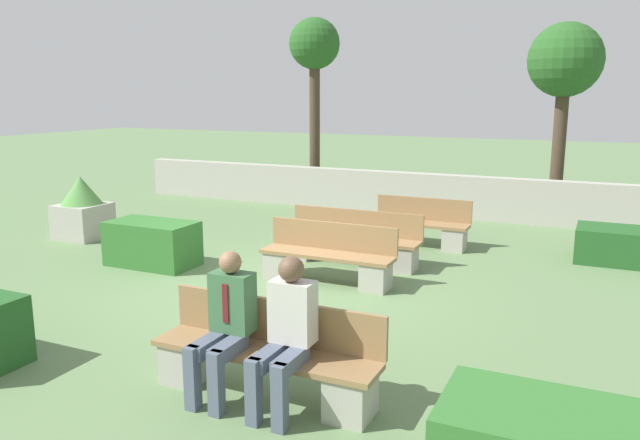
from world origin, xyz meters
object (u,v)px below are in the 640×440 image
bench_front (266,360)px  tree_leftmost (315,53)px  tree_center_left (565,65)px  bench_right_side (352,243)px  person_seated_man (225,319)px  person_seated_woman (286,328)px  bench_back (420,229)px  planter_corner_right (82,209)px  bench_left_side (327,260)px

bench_front → tree_leftmost: bearing=112.9°
bench_front → tree_center_left: size_ratio=0.52×
bench_right_side → person_seated_man: 4.59m
bench_front → person_seated_woman: 0.51m
tree_center_left → tree_leftmost: bearing=-176.7°
bench_front → bench_back: 5.95m
planter_corner_right → bench_front: bearing=-32.7°
bench_left_side → tree_leftmost: (-3.20, 6.35, 3.27)m
planter_corner_right → bench_back: bearing=18.7°
bench_back → tree_center_left: (1.91, 4.05, 2.92)m
bench_left_side → planter_corner_right: (-5.27, 0.63, 0.22)m
person_seated_woman → bench_front: bearing=153.4°
person_seated_man → bench_back: bearing=89.6°
bench_back → tree_center_left: tree_center_left is taller
bench_front → tree_leftmost: (-4.08, 9.67, 3.26)m
bench_front → bench_right_side: bearing=102.1°
bench_left_side → person_seated_man: person_seated_man is taller
tree_leftmost → bench_front: bearing=-67.1°
bench_left_side → bench_right_side: size_ratio=0.89×
bench_left_side → person_seated_man: 3.54m
person_seated_man → person_seated_woman: 0.60m
bench_front → bench_back: same height
bench_right_side → person_seated_man: (0.62, -4.53, 0.38)m
tree_leftmost → bench_back: bearing=-44.4°
person_seated_woman → tree_center_left: tree_center_left is taller
bench_back → tree_leftmost: (-3.80, 3.72, 3.28)m
bench_right_side → tree_center_left: size_ratio=0.53×
person_seated_man → bench_right_side: bearing=97.8°
bench_left_side → tree_center_left: bearing=70.6°
person_seated_woman → planter_corner_right: (-6.44, 4.10, -0.18)m
person_seated_man → tree_leftmost: tree_leftmost is taller
bench_left_side → person_seated_woman: person_seated_woman is taller
bench_right_side → tree_center_left: (2.56, 5.62, 2.90)m
bench_right_side → bench_back: bearing=61.6°
bench_right_side → planter_corner_right: planter_corner_right is taller
person_seated_man → person_seated_woman: (0.60, 0.00, 0.02)m
bench_left_side → person_seated_woman: size_ratio=1.47×
bench_right_side → planter_corner_right: 5.24m
person_seated_man → tree_center_left: (1.95, 10.14, 2.52)m
bench_left_side → person_seated_woman: 3.68m
bench_back → bench_left_side: bearing=-91.3°
person_seated_woman → tree_center_left: (1.34, 10.14, 2.50)m
bench_back → planter_corner_right: bearing=-149.6°
bench_front → person_seated_man: (-0.32, -0.14, 0.38)m
bench_left_side → tree_leftmost: size_ratio=0.44×
person_seated_woman → tree_center_left: 10.53m
bench_back → tree_leftmost: bearing=147.3°
person_seated_man → tree_leftmost: bearing=111.0°
planter_corner_right → tree_center_left: size_ratio=0.28×
tree_leftmost → tree_center_left: size_ratio=1.08×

